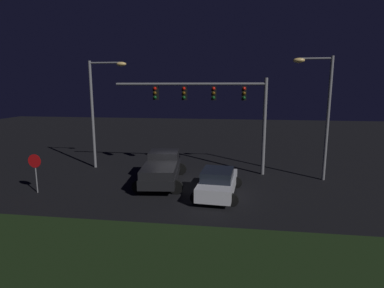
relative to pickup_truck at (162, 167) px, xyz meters
The scene contains 8 objects.
ground_plane 1.37m from the pickup_truck, 22.31° to the right, with size 80.00×80.00×0.00m, color black.
grass_median 9.82m from the pickup_truck, 84.87° to the right, with size 25.11×7.33×0.10m, color black.
pickup_truck is the anchor object (origin of this frame).
car_sedan 4.05m from the pickup_truck, 27.69° to the right, with size 2.70×4.52×1.51m.
traffic_signal_gantry 5.75m from the pickup_truck, 42.70° to the left, with size 10.32×0.56×6.50m.
street_lamp_left 7.19m from the pickup_truck, 150.25° to the left, with size 2.78×0.44×7.72m.
street_lamp_right 10.62m from the pickup_truck, 11.62° to the left, with size 2.39×0.44×7.76m.
stop_sign 7.20m from the pickup_truck, 156.47° to the right, with size 0.76×0.08×2.23m.
Camera 1 is at (3.57, -18.01, 5.91)m, focal length 29.16 mm.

